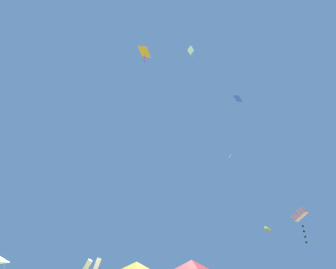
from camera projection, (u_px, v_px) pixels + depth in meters
name	position (u px, v px, depth m)	size (l,w,h in m)	color
canopy_tent_yellow	(136.00, 269.00, 16.04)	(3.05, 3.05, 3.26)	#9E9EA3
canopy_tent_red	(192.00, 269.00, 12.02)	(2.68, 2.68, 2.87)	#9E9EA3
kite_cyan_delta	(230.00, 157.00, 40.29)	(1.25, 1.63, 1.30)	#2DB7CC
kite_orange_diamond	(145.00, 52.00, 24.12)	(1.45, 1.27, 2.94)	orange
kite_pink_box	(300.00, 216.00, 21.68)	(1.22, 1.61, 3.17)	pink
kite_white_diamond	(191.00, 51.00, 23.65)	(0.59, 0.59, 1.60)	white
kite_blue_diamond	(238.00, 99.00, 16.30)	(0.57, 0.55, 1.38)	blue
kite_yellow_delta	(268.00, 229.00, 21.48)	(0.82, 0.67, 1.50)	yellow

